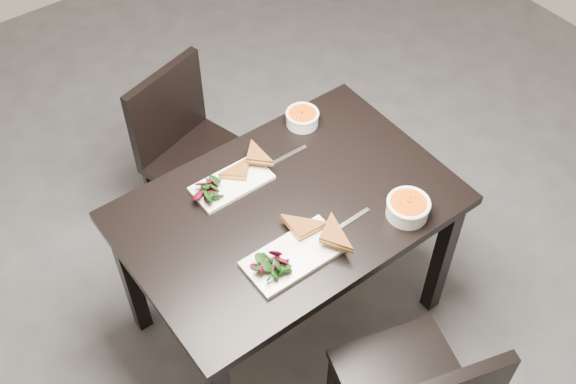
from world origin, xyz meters
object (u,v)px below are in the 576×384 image
(chair_far, at_px, (190,147))
(plate_near, at_px, (294,256))
(plate_far, at_px, (232,183))
(table, at_px, (288,222))
(soup_bowl_far, at_px, (302,117))
(soup_bowl_near, at_px, (408,207))

(chair_far, bearing_deg, plate_near, -112.70)
(chair_far, height_order, plate_far, chair_far)
(table, height_order, soup_bowl_far, soup_bowl_far)
(plate_near, height_order, plate_far, plate_near)
(soup_bowl_near, distance_m, plate_far, 0.65)
(chair_far, height_order, plate_near, chair_far)
(soup_bowl_near, relative_size, plate_far, 0.53)
(chair_far, xyz_separation_m, plate_near, (-0.11, -0.91, 0.27))
(plate_far, bearing_deg, soup_bowl_near, -49.35)
(table, relative_size, soup_bowl_near, 7.58)
(plate_near, bearing_deg, plate_far, 88.10)
(table, bearing_deg, plate_near, -121.45)
(plate_far, bearing_deg, soup_bowl_far, 14.47)
(soup_bowl_near, xyz_separation_m, plate_far, (-0.42, 0.49, -0.03))
(plate_near, bearing_deg, table, 58.55)
(plate_near, bearing_deg, soup_bowl_far, 50.20)
(table, bearing_deg, soup_bowl_far, 45.68)
(soup_bowl_far, bearing_deg, chair_far, 128.48)
(table, height_order, soup_bowl_near, soup_bowl_near)
(soup_bowl_near, distance_m, soup_bowl_far, 0.60)
(table, height_order, plate_far, plate_far)
(plate_near, bearing_deg, soup_bowl_near, -11.64)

